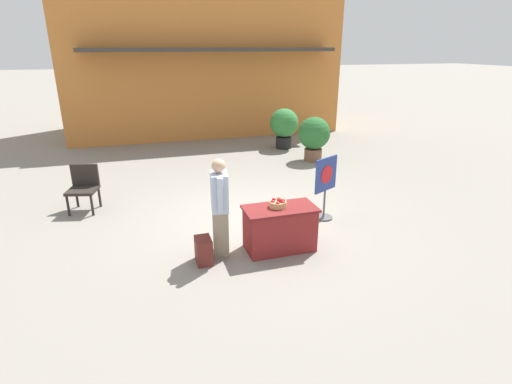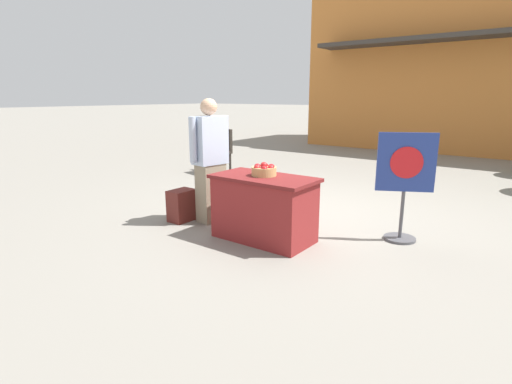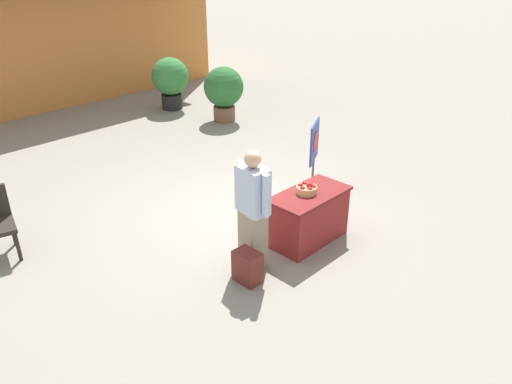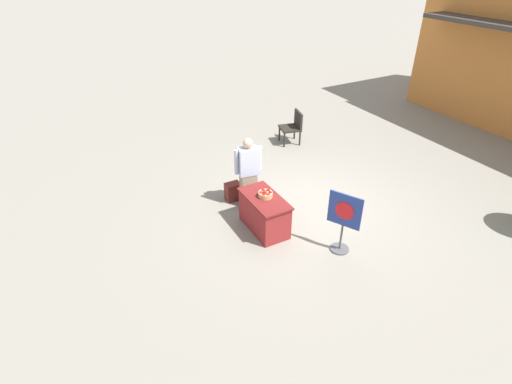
# 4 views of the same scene
# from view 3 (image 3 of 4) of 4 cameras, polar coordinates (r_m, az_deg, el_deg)

# --- Properties ---
(ground_plane) EXTENTS (120.00, 120.00, 0.00)m
(ground_plane) POSITION_cam_3_polar(r_m,az_deg,el_deg) (7.89, -1.94, -2.42)
(ground_plane) COLOR gray
(storefront_building) EXTENTS (9.92, 5.04, 5.00)m
(storefront_building) POSITION_cam_3_polar(r_m,az_deg,el_deg) (15.48, -26.19, 19.04)
(storefront_building) COLOR #C67533
(storefront_building) RESTS_ON ground_plane
(display_table) EXTENTS (1.19, 0.62, 0.75)m
(display_table) POSITION_cam_3_polar(r_m,az_deg,el_deg) (7.05, 6.02, -2.82)
(display_table) COLOR maroon
(display_table) RESTS_ON ground_plane
(apple_basket) EXTENTS (0.28, 0.28, 0.16)m
(apple_basket) POSITION_cam_3_polar(r_m,az_deg,el_deg) (6.85, 5.82, 0.38)
(apple_basket) COLOR tan
(apple_basket) RESTS_ON display_table
(person_visitor) EXTENTS (0.32, 0.60, 1.60)m
(person_visitor) POSITION_cam_3_polar(r_m,az_deg,el_deg) (6.29, -0.36, -1.97)
(person_visitor) COLOR gray
(person_visitor) RESTS_ON ground_plane
(backpack) EXTENTS (0.24, 0.34, 0.42)m
(backpack) POSITION_cam_3_polar(r_m,az_deg,el_deg) (6.27, -0.98, -8.53)
(backpack) COLOR maroon
(backpack) RESTS_ON ground_plane
(poster_board) EXTENTS (0.58, 0.36, 1.24)m
(poster_board) POSITION_cam_3_polar(r_m,az_deg,el_deg) (8.35, 6.63, 4.30)
(poster_board) COLOR #4C4C51
(poster_board) RESTS_ON ground_plane
(potted_plant_near_left) EXTENTS (0.93, 0.93, 1.31)m
(potted_plant_near_left) POSITION_cam_3_polar(r_m,az_deg,el_deg) (13.10, -9.77, 12.59)
(potted_plant_near_left) COLOR black
(potted_plant_near_left) RESTS_ON ground_plane
(potted_plant_near_right) EXTENTS (0.94, 0.94, 1.29)m
(potted_plant_near_right) POSITION_cam_3_polar(r_m,az_deg,el_deg) (12.01, -3.72, 11.60)
(potted_plant_near_right) COLOR brown
(potted_plant_near_right) RESTS_ON ground_plane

